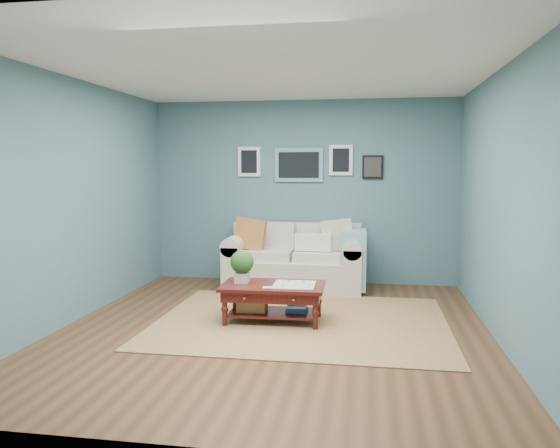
# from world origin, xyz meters

# --- Properties ---
(room_shell) EXTENTS (5.00, 5.02, 2.70)m
(room_shell) POSITION_xyz_m (0.00, 0.06, 1.36)
(room_shell) COLOR brown
(room_shell) RESTS_ON ground
(area_rug) EXTENTS (3.20, 2.56, 0.01)m
(area_rug) POSITION_xyz_m (0.25, 0.32, 0.01)
(area_rug) COLOR brown
(area_rug) RESTS_ON ground
(loveseat) EXTENTS (1.97, 0.89, 1.01)m
(loveseat) POSITION_xyz_m (0.02, 2.03, 0.41)
(loveseat) COLOR beige
(loveseat) RESTS_ON ground
(coffee_table) EXTENTS (1.15, 0.69, 0.79)m
(coffee_table) POSITION_xyz_m (-0.12, 0.29, 0.35)
(coffee_table) COLOR black
(coffee_table) RESTS_ON ground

